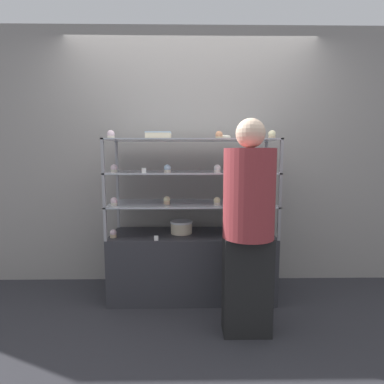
{
  "coord_description": "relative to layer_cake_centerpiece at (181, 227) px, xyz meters",
  "views": [
    {
      "loc": [
        -0.04,
        -2.73,
        1.33
      ],
      "look_at": [
        0.0,
        0.0,
        0.99
      ],
      "focal_mm": 28.0,
      "sensor_mm": 36.0,
      "label": 1
    }
  ],
  "objects": [
    {
      "name": "price_tag_2",
      "position": [
        -0.3,
        -0.24,
        0.54
      ],
      "size": [
        0.04,
        0.0,
        0.04
      ],
      "color": "white",
      "rests_on": "display_riser_middle"
    },
    {
      "name": "donut_glazed",
      "position": [
        0.38,
        0.03,
        0.83
      ],
      "size": [
        0.14,
        0.14,
        0.04
      ],
      "color": "#EFE5CC",
      "rests_on": "display_riser_upper"
    },
    {
      "name": "cupcake_3",
      "position": [
        -0.13,
        -0.07,
        0.26
      ],
      "size": [
        0.06,
        0.06,
        0.07
      ],
      "color": "#CCB28C",
      "rests_on": "display_riser_lower"
    },
    {
      "name": "cupcake_9",
      "position": [
        0.78,
        -0.11,
        0.55
      ],
      "size": [
        0.06,
        0.06,
        0.07
      ],
      "color": "white",
      "rests_on": "display_riser_middle"
    },
    {
      "name": "cupcake_2",
      "position": [
        -0.59,
        -0.13,
        0.26
      ],
      "size": [
        0.06,
        0.06,
        0.07
      ],
      "color": "beige",
      "rests_on": "display_riser_lower"
    },
    {
      "name": "cupcake_10",
      "position": [
        -0.6,
        -0.12,
        0.84
      ],
      "size": [
        0.06,
        0.06,
        0.07
      ],
      "color": "beige",
      "rests_on": "display_riser_upper"
    },
    {
      "name": "cupcake_12",
      "position": [
        0.79,
        -0.13,
        0.84
      ],
      "size": [
        0.06,
        0.06,
        0.07
      ],
      "color": "#CCB28C",
      "rests_on": "display_riser_upper"
    },
    {
      "name": "customer_figure",
      "position": [
        0.5,
        -0.62,
        0.18
      ],
      "size": [
        0.37,
        0.37,
        1.59
      ],
      "color": "black",
      "rests_on": "ground_plane"
    },
    {
      "name": "cupcake_4",
      "position": [
        0.32,
        -0.13,
        0.26
      ],
      "size": [
        0.06,
        0.06,
        0.07
      ],
      "color": "beige",
      "rests_on": "display_riser_lower"
    },
    {
      "name": "ground_plane",
      "position": [
        0.1,
        -0.01,
        -0.66
      ],
      "size": [
        20.0,
        20.0,
        0.0
      ],
      "primitive_type": "plane",
      "color": "#2D2D33"
    },
    {
      "name": "price_tag_1",
      "position": [
        0.54,
        -0.24,
        0.25
      ],
      "size": [
        0.04,
        0.0,
        0.04
      ],
      "color": "white",
      "rests_on": "display_riser_lower"
    },
    {
      "name": "cupcake_7",
      "position": [
        -0.12,
        -0.12,
        0.55
      ],
      "size": [
        0.06,
        0.06,
        0.07
      ],
      "color": "beige",
      "rests_on": "display_riser_middle"
    },
    {
      "name": "sheet_cake_frosted",
      "position": [
        -0.2,
        0.03,
        0.84
      ],
      "size": [
        0.23,
        0.17,
        0.07
      ],
      "color": "beige",
      "rests_on": "display_riser_upper"
    },
    {
      "name": "display_riser_lower",
      "position": [
        0.1,
        -0.01,
        0.21
      ],
      "size": [
        1.5,
        0.51,
        0.29
      ],
      "color": "#99999E",
      "rests_on": "display_base"
    },
    {
      "name": "display_riser_middle",
      "position": [
        0.1,
        -0.01,
        0.5
      ],
      "size": [
        1.5,
        0.51,
        0.29
      ],
      "color": "#99999E",
      "rests_on": "display_riser_lower"
    },
    {
      "name": "cupcake_5",
      "position": [
        0.78,
        -0.09,
        0.26
      ],
      "size": [
        0.06,
        0.06,
        0.07
      ],
      "color": "#CCB28C",
      "rests_on": "display_riser_lower"
    },
    {
      "name": "cupcake_1",
      "position": [
        0.79,
        -0.14,
        -0.02
      ],
      "size": [
        0.06,
        0.06,
        0.07
      ],
      "color": "white",
      "rests_on": "display_base"
    },
    {
      "name": "display_riser_upper",
      "position": [
        0.1,
        -0.01,
        0.79
      ],
      "size": [
        1.5,
        0.51,
        0.29
      ],
      "color": "#99999E",
      "rests_on": "display_riser_middle"
    },
    {
      "name": "cupcake_0",
      "position": [
        -0.6,
        -0.14,
        -0.02
      ],
      "size": [
        0.06,
        0.06,
        0.07
      ],
      "color": "#CCB28C",
      "rests_on": "display_base"
    },
    {
      "name": "cupcake_8",
      "position": [
        0.32,
        -0.14,
        0.55
      ],
      "size": [
        0.06,
        0.06,
        0.07
      ],
      "color": "white",
      "rests_on": "display_riser_middle"
    },
    {
      "name": "price_tag_3",
      "position": [
        0.51,
        -0.24,
        0.83
      ],
      "size": [
        0.04,
        0.0,
        0.04
      ],
      "color": "white",
      "rests_on": "display_riser_upper"
    },
    {
      "name": "price_tag_0",
      "position": [
        -0.21,
        -0.24,
        -0.04
      ],
      "size": [
        0.04,
        0.0,
        0.04
      ],
      "color": "white",
      "rests_on": "display_base"
    },
    {
      "name": "layer_cake_centerpiece",
      "position": [
        0.0,
        0.0,
        0.0
      ],
      "size": [
        0.21,
        0.21,
        0.12
      ],
      "color": "beige",
      "rests_on": "display_base"
    },
    {
      "name": "back_wall",
      "position": [
        0.1,
        0.4,
        0.64
      ],
      "size": [
        8.0,
        0.05,
        2.6
      ],
      "color": "gray",
      "rests_on": "ground_plane"
    },
    {
      "name": "cupcake_6",
      "position": [
        -0.59,
        -0.07,
        0.55
      ],
      "size": [
        0.06,
        0.06,
        0.07
      ],
      "color": "beige",
      "rests_on": "display_riser_middle"
    },
    {
      "name": "cupcake_11",
      "position": [
        0.34,
        -0.05,
        0.84
      ],
      "size": [
        0.06,
        0.06,
        0.07
      ],
      "color": "#CCB28C",
      "rests_on": "display_riser_upper"
    },
    {
      "name": "display_base",
      "position": [
        0.1,
        -0.01,
        -0.36
      ],
      "size": [
        1.5,
        0.51,
        0.6
      ],
      "color": "#333338",
      "rests_on": "ground_plane"
    }
  ]
}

